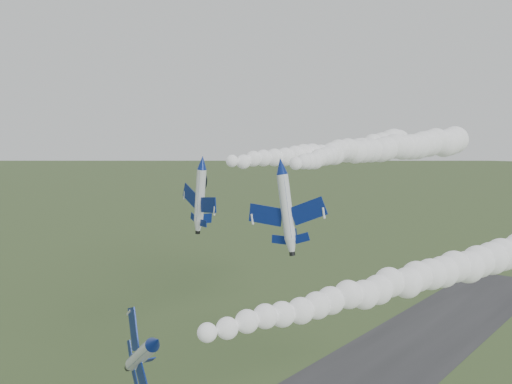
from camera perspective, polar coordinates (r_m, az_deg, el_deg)
jet_lead at (r=50.65m, az=-10.11°, el=-14.57°), size 6.22×10.84×7.86m
smoke_trail_jet_lead at (r=67.41m, az=17.69°, el=-7.69°), size 27.41×57.60×4.62m
jet_pair_left at (r=80.05m, az=-5.45°, el=2.97°), size 9.55×11.22×3.03m
smoke_trail_jet_pair_left at (r=98.32m, az=10.34°, el=4.13°), size 21.53×55.15×5.31m
jet_pair_right at (r=72.44m, az=2.49°, el=2.64°), size 10.64×12.56×3.30m
smoke_trail_jet_pair_right at (r=109.48m, az=10.44°, el=4.25°), size 22.68×71.56×5.44m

